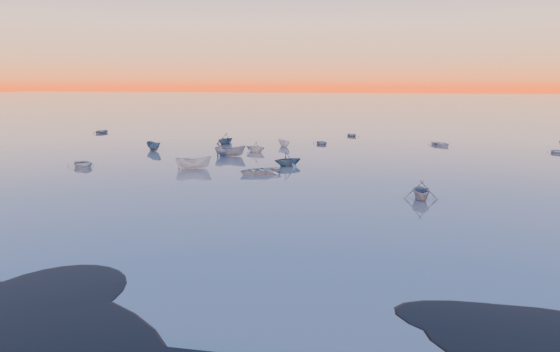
% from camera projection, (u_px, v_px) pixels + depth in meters
% --- Properties ---
extents(ground, '(600.00, 600.00, 0.00)m').
position_uv_depth(ground, '(354.00, 127.00, 120.85)').
color(ground, slate).
rests_on(ground, ground).
extents(mud_lobes, '(140.00, 6.00, 0.07)m').
position_uv_depth(mud_lobes, '(175.00, 325.00, 23.55)').
color(mud_lobes, black).
rests_on(mud_lobes, ground).
extents(moored_fleet, '(124.00, 58.00, 1.20)m').
position_uv_depth(moored_fleet, '(328.00, 156.00, 75.57)').
color(moored_fleet, silver).
rests_on(moored_fleet, ground).
extents(boat_near_left, '(4.59, 4.30, 1.11)m').
position_uv_depth(boat_near_left, '(83.00, 167.00, 65.80)').
color(boat_near_left, silver).
rests_on(boat_near_left, ground).
extents(boat_near_center, '(3.14, 4.60, 1.47)m').
position_uv_depth(boat_near_center, '(194.00, 169.00, 64.63)').
color(boat_near_center, silver).
rests_on(boat_near_center, ground).
extents(boat_near_right, '(3.89, 1.94, 1.33)m').
position_uv_depth(boat_near_right, '(421.00, 199.00, 48.18)').
color(boat_near_right, gray).
rests_on(boat_near_right, ground).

